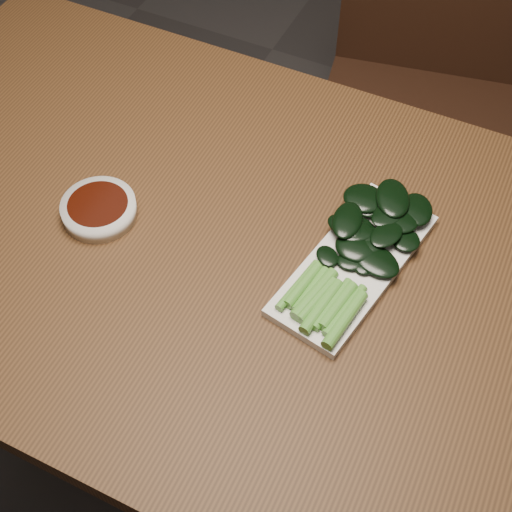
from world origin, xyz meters
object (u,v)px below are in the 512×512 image
object	(u,v)px
table	(245,274)
gai_lan	(360,246)
sauce_bowl	(99,209)
serving_plate	(354,264)
chair_far	(425,90)

from	to	relation	value
table	gai_lan	bearing A→B (deg)	18.95
table	sauce_bowl	distance (m)	0.24
serving_plate	sauce_bowl	bearing A→B (deg)	-168.93
sauce_bowl	serving_plate	distance (m)	0.39
sauce_bowl	serving_plate	world-z (taller)	sauce_bowl
gai_lan	table	bearing A→B (deg)	-161.05
table	gai_lan	size ratio (longest dim) A/B	4.43
chair_far	serving_plate	xyz separation A→B (m)	(0.07, -0.73, 0.27)
table	sauce_bowl	bearing A→B (deg)	-169.56
serving_plate	table	bearing A→B (deg)	-168.04
gai_lan	sauce_bowl	bearing A→B (deg)	-165.97
table	chair_far	distance (m)	0.80
table	chair_far	bearing A→B (deg)	83.51
chair_far	sauce_bowl	size ratio (longest dim) A/B	7.84
sauce_bowl	serving_plate	bearing A→B (deg)	11.07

